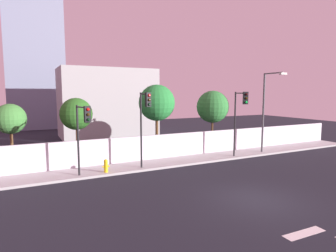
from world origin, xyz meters
name	(u,v)px	position (x,y,z in m)	size (l,w,h in m)	color
ground_plane	(257,200)	(0.00, 0.00, 0.00)	(80.00, 80.00, 0.00)	black
sidewalk	(176,162)	(0.00, 8.20, 0.07)	(36.00, 2.40, 0.15)	#ABABAB
perimeter_wall	(168,146)	(0.00, 9.49, 1.05)	(36.00, 0.18, 1.80)	silver
traffic_light_left	(240,110)	(4.68, 6.74, 3.82)	(0.61, 1.79, 5.02)	black
traffic_light_center	(83,125)	(-6.78, 6.72, 3.27)	(0.55, 1.72, 4.23)	black
traffic_light_right	(145,114)	(-2.85, 7.08, 3.75)	(0.40, 1.13, 4.97)	black
street_lamp_curbside	(266,106)	(8.02, 7.46, 4.06)	(0.60, 2.09, 6.54)	#4C4C51
fire_hydrant	(106,165)	(-5.35, 7.46, 0.59)	(0.44, 0.26, 0.83)	gold
roadside_tree_leftmost	(10,119)	(-10.56, 10.93, 3.41)	(1.94, 1.94, 4.41)	brown
roadside_tree_midleft	(76,114)	(-6.49, 10.93, 3.61)	(2.25, 2.25, 4.75)	brown
roadside_tree_midright	(157,103)	(-0.26, 10.93, 4.29)	(2.90, 2.90, 5.75)	brown
roadside_tree_rightmost	(213,107)	(5.17, 10.93, 3.86)	(2.84, 2.84, 5.29)	brown
low_building_distant	(108,103)	(-0.91, 23.49, 3.93)	(10.74, 6.00, 7.86)	#A4A4A4
tower_on_skyline	(34,44)	(-8.01, 35.49, 11.88)	(7.59, 5.00, 23.76)	gray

